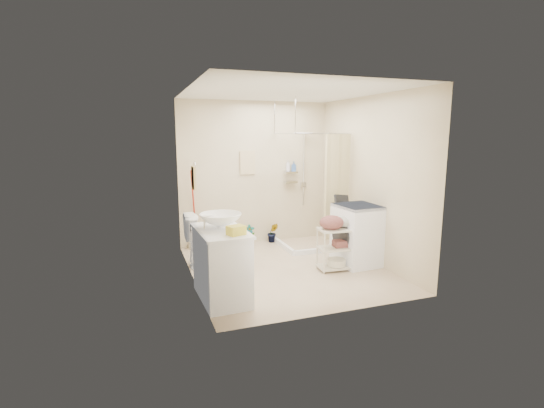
{
  "coord_description": "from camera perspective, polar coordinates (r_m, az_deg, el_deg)",
  "views": [
    {
      "loc": [
        -2.1,
        -5.32,
        2.01
      ],
      "look_at": [
        -0.15,
        0.25,
        0.96
      ],
      "focal_mm": 26.0,
      "sensor_mm": 36.0,
      "label": 1
    }
  ],
  "objects": [
    {
      "name": "wall_right",
      "position": [
        6.41,
        13.94,
        3.43
      ],
      "size": [
        0.04,
        3.2,
        2.6
      ],
      "primitive_type": "cube",
      "color": "beige",
      "rests_on": "ground"
    },
    {
      "name": "wall_back",
      "position": [
        7.27,
        -2.44,
        4.47
      ],
      "size": [
        2.8,
        0.04,
        2.6
      ],
      "primitive_type": "cube",
      "color": "beige",
      "rests_on": "ground"
    },
    {
      "name": "wall_front",
      "position": [
        4.33,
        9.99,
        0.49
      ],
      "size": [
        2.8,
        0.04,
        2.6
      ],
      "primitive_type": "cube",
      "color": "beige",
      "rests_on": "ground"
    },
    {
      "name": "shampoo_bottle_a",
      "position": [
        7.4,
        2.33,
        5.56
      ],
      "size": [
        0.09,
        0.09,
        0.21
      ],
      "primitive_type": "imported",
      "rotation": [
        0.0,
        0.0,
        -0.14
      ],
      "color": "silver",
      "rests_on": "shower"
    },
    {
      "name": "laundry_rack",
      "position": [
        5.98,
        9.38,
        -5.87
      ],
      "size": [
        0.57,
        0.36,
        0.76
      ],
      "primitive_type": null,
      "rotation": [
        0.0,
        0.0,
        -0.07
      ],
      "color": "beige",
      "rests_on": "ground"
    },
    {
      "name": "towel_ring",
      "position": [
        5.2,
        -11.27,
        3.93
      ],
      "size": [
        0.04,
        0.22,
        0.34
      ],
      "primitive_type": null,
      "color": "#D4BC7E",
      "rests_on": "wall_left"
    },
    {
      "name": "shampoo_bottle_b",
      "position": [
        7.44,
        3.19,
        5.47
      ],
      "size": [
        0.11,
        0.11,
        0.19
      ],
      "primitive_type": "imported",
      "rotation": [
        0.0,
        0.0,
        -0.41
      ],
      "color": "#335493",
      "rests_on": "shower"
    },
    {
      "name": "ironing_board",
      "position": [
        6.38,
        10.51,
        -3.33
      ],
      "size": [
        0.32,
        0.19,
        1.1
      ],
      "primitive_type": null,
      "rotation": [
        0.0,
        0.0,
        0.34
      ],
      "color": "black",
      "rests_on": "ground"
    },
    {
      "name": "washing_machine",
      "position": [
        6.29,
        12.45,
        -4.34
      ],
      "size": [
        0.68,
        0.7,
        0.94
      ],
      "primitive_type": "cube",
      "rotation": [
        0.0,
        0.0,
        0.06
      ],
      "color": "white",
      "rests_on": "ground"
    },
    {
      "name": "vanity",
      "position": [
        4.91,
        -7.33,
        -8.66
      ],
      "size": [
        0.6,
        1.02,
        0.88
      ],
      "primitive_type": "cube",
      "rotation": [
        0.0,
        0.0,
        0.05
      ],
      "color": "silver",
      "rests_on": "ground"
    },
    {
      "name": "toilet",
      "position": [
        6.16,
        -8.77,
        -5.08
      ],
      "size": [
        0.83,
        0.5,
        0.82
      ],
      "primitive_type": "imported",
      "rotation": [
        0.0,
        0.0,
        1.53
      ],
      "color": "silver",
      "rests_on": "ground"
    },
    {
      "name": "ceiling",
      "position": [
        5.75,
        2.29,
        15.96
      ],
      "size": [
        2.8,
        3.2,
        0.04
      ],
      "primitive_type": "cube",
      "color": "silver",
      "rests_on": "ground"
    },
    {
      "name": "potted_plant_a",
      "position": [
        7.26,
        -3.26,
        -4.47
      ],
      "size": [
        0.21,
        0.15,
        0.37
      ],
      "primitive_type": "imported",
      "rotation": [
        0.0,
        0.0,
        -0.09
      ],
      "color": "brown",
      "rests_on": "ground"
    },
    {
      "name": "tp_holder",
      "position": [
        5.57,
        -11.18,
        -3.49
      ],
      "size": [
        0.08,
        0.12,
        0.14
      ],
      "primitive_type": null,
      "color": "white",
      "rests_on": "wall_left"
    },
    {
      "name": "floor",
      "position": [
        6.07,
        2.12,
        -9.28
      ],
      "size": [
        3.2,
        3.2,
        0.0
      ],
      "primitive_type": "plane",
      "color": "beige",
      "rests_on": "ground"
    },
    {
      "name": "sink",
      "position": [
        4.87,
        -7.44,
        -2.38
      ],
      "size": [
        0.59,
        0.59,
        0.18
      ],
      "primitive_type": "imported",
      "rotation": [
        0.0,
        0.0,
        -0.15
      ],
      "color": "white",
      "rests_on": "vanity"
    },
    {
      "name": "shower",
      "position": [
        7.09,
        5.47,
        2.26
      ],
      "size": [
        1.1,
        1.1,
        2.1
      ],
      "primitive_type": null,
      "color": "white",
      "rests_on": "ground"
    },
    {
      "name": "wall_left",
      "position": [
        5.41,
        -11.73,
        2.34
      ],
      "size": [
        0.04,
        3.2,
        2.6
      ],
      "primitive_type": "cube",
      "color": "beige",
      "rests_on": "ground"
    },
    {
      "name": "potted_plant_b",
      "position": [
        7.42,
        0.11,
        -4.16
      ],
      "size": [
        0.24,
        0.21,
        0.37
      ],
      "primitive_type": "imported",
      "rotation": [
        0.0,
        0.0,
        -0.26
      ],
      "color": "brown",
      "rests_on": "ground"
    },
    {
      "name": "floor_basket",
      "position": [
        4.9,
        -4.2,
        -13.21
      ],
      "size": [
        0.35,
        0.32,
        0.15
      ],
      "primitive_type": "cube",
      "rotation": [
        0.0,
        0.0,
        0.42
      ],
      "color": "yellow",
      "rests_on": "ground"
    },
    {
      "name": "mop",
      "position": [
        7.02,
        -11.64,
        -0.87
      ],
      "size": [
        0.16,
        0.16,
        1.4
      ],
      "primitive_type": null,
      "rotation": [
        0.0,
        0.0,
        0.27
      ],
      "color": "#A82717",
      "rests_on": "ground"
    },
    {
      "name": "counter_basket",
      "position": [
        4.51,
        -5.22,
        -3.8
      ],
      "size": [
        0.23,
        0.2,
        0.11
      ],
      "primitive_type": "cube",
      "rotation": [
        0.0,
        0.0,
        0.34
      ],
      "color": "gold",
      "rests_on": "vanity"
    },
    {
      "name": "hanging_towel",
      "position": [
        7.19,
        -3.56,
        6.0
      ],
      "size": [
        0.28,
        0.03,
        0.42
      ],
      "primitive_type": "cube",
      "color": "beige",
      "rests_on": "wall_back"
    }
  ]
}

